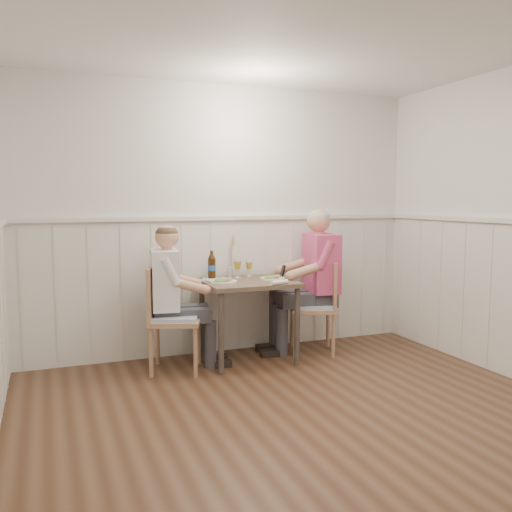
# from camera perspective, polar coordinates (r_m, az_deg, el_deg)

# --- Properties ---
(ground_plane) EXTENTS (4.50, 4.50, 0.00)m
(ground_plane) POSITION_cam_1_polar(r_m,az_deg,el_deg) (3.59, 8.57, -18.82)
(ground_plane) COLOR #45291A
(room_shell) EXTENTS (4.04, 4.54, 2.60)m
(room_shell) POSITION_cam_1_polar(r_m,az_deg,el_deg) (3.26, 8.99, 6.20)
(room_shell) COLOR white
(room_shell) RESTS_ON ground
(wainscot) EXTENTS (4.00, 4.49, 1.34)m
(wainscot) POSITION_cam_1_polar(r_m,az_deg,el_deg) (3.95, 3.74, -5.89)
(wainscot) COLOR white
(wainscot) RESTS_ON ground
(dining_table) EXTENTS (0.83, 0.70, 0.75)m
(dining_table) POSITION_cam_1_polar(r_m,az_deg,el_deg) (5.04, -0.83, -3.83)
(dining_table) COLOR #4B3B2F
(dining_table) RESTS_ON ground
(chair_right) EXTENTS (0.55, 0.55, 0.90)m
(chair_right) POSITION_cam_1_polar(r_m,az_deg,el_deg) (5.35, 6.56, -4.95)
(chair_right) COLOR #9C6F4E
(chair_right) RESTS_ON ground
(chair_left) EXTENTS (0.56, 0.56, 0.92)m
(chair_left) POSITION_cam_1_polar(r_m,az_deg,el_deg) (4.81, -9.19, -6.09)
(chair_left) COLOR #9C6F4E
(chair_left) RESTS_ON ground
(man_in_pink) EXTENTS (0.71, 0.49, 1.43)m
(man_in_pink) POSITION_cam_1_polar(r_m,az_deg,el_deg) (5.39, 6.41, -3.68)
(man_in_pink) COLOR #3F3F47
(man_in_pink) RESTS_ON ground
(diner_cream) EXTENTS (0.64, 0.44, 1.30)m
(diner_cream) POSITION_cam_1_polar(r_m,az_deg,el_deg) (4.88, -9.11, -5.38)
(diner_cream) COLOR #3F3F47
(diner_cream) RESTS_ON ground
(plate_man) EXTENTS (0.24, 0.24, 0.06)m
(plate_man) POSITION_cam_1_polar(r_m,az_deg,el_deg) (5.10, 1.71, -2.27)
(plate_man) COLOR white
(plate_man) RESTS_ON dining_table
(plate_diner) EXTENTS (0.25, 0.25, 0.06)m
(plate_diner) POSITION_cam_1_polar(r_m,az_deg,el_deg) (4.91, -3.54, -2.60)
(plate_diner) COLOR white
(plate_diner) RESTS_ON dining_table
(beer_glass_a) EXTENTS (0.07, 0.07, 0.17)m
(beer_glass_a) POSITION_cam_1_polar(r_m,az_deg,el_deg) (5.28, -0.75, -0.97)
(beer_glass_a) COLOR silver
(beer_glass_a) RESTS_ON dining_table
(beer_glass_b) EXTENTS (0.08, 0.08, 0.19)m
(beer_glass_b) POSITION_cam_1_polar(r_m,az_deg,el_deg) (5.17, -1.97, -0.91)
(beer_glass_b) COLOR silver
(beer_glass_b) RESTS_ON dining_table
(beer_bottle) EXTENTS (0.07, 0.07, 0.27)m
(beer_bottle) POSITION_cam_1_polar(r_m,az_deg,el_deg) (5.16, -4.68, -1.08)
(beer_bottle) COLOR black
(beer_bottle) RESTS_ON dining_table
(rolled_napkin) EXTENTS (0.18, 0.09, 0.04)m
(rolled_napkin) POSITION_cam_1_polar(r_m,az_deg,el_deg) (4.81, 2.49, -2.78)
(rolled_napkin) COLOR white
(rolled_napkin) RESTS_ON dining_table
(grass_vase) EXTENTS (0.05, 0.05, 0.44)m
(grass_vase) POSITION_cam_1_polar(r_m,az_deg,el_deg) (5.27, -2.72, -0.07)
(grass_vase) COLOR silver
(grass_vase) RESTS_ON dining_table
(gingham_mat) EXTENTS (0.33, 0.30, 0.01)m
(gingham_mat) POSITION_cam_1_polar(r_m,az_deg,el_deg) (5.11, -4.19, -2.45)
(gingham_mat) COLOR slate
(gingham_mat) RESTS_ON dining_table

